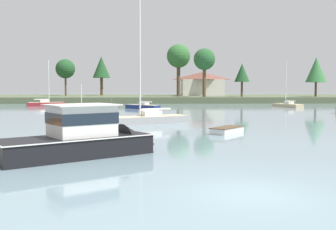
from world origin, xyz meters
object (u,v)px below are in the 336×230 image
object	(u,v)px
sailboat_navy	(143,108)
sailboat_maroon	(46,105)
dinghy_white	(227,131)
sailboat_sand	(288,106)
cruiser_black	(92,143)
sailboat_grey	(147,121)

from	to	relation	value
sailboat_navy	sailboat_maroon	bearing A→B (deg)	150.94
sailboat_navy	dinghy_white	bearing A→B (deg)	-77.83
sailboat_sand	cruiser_black	world-z (taller)	sailboat_sand
cruiser_black	dinghy_white	world-z (taller)	cruiser_black
sailboat_grey	cruiser_black	bearing A→B (deg)	-97.84
sailboat_maroon	sailboat_sand	bearing A→B (deg)	-6.66
sailboat_grey	sailboat_maroon	bearing A→B (deg)	117.94
sailboat_grey	dinghy_white	xyz separation A→B (m)	(6.25, -8.16, -0.09)
sailboat_sand	sailboat_navy	bearing A→B (deg)	-168.81
sailboat_navy	cruiser_black	distance (m)	44.19
sailboat_sand	cruiser_black	size ratio (longest dim) A/B	0.99
sailboat_navy	sailboat_grey	bearing A→B (deg)	-87.35
cruiser_black	sailboat_maroon	bearing A→B (deg)	107.37
sailboat_navy	dinghy_white	size ratio (longest dim) A/B	2.42
sailboat_grey	sailboat_maroon	distance (m)	41.44
sailboat_sand	cruiser_black	bearing A→B (deg)	-118.39
cruiser_black	dinghy_white	distance (m)	12.89
sailboat_maroon	sailboat_navy	bearing A→B (deg)	-29.06
sailboat_grey	sailboat_maroon	xyz separation A→B (m)	(-19.41, 36.61, -0.05)
sailboat_sand	sailboat_navy	distance (m)	25.87
dinghy_white	sailboat_maroon	distance (m)	51.60
cruiser_black	dinghy_white	bearing A→B (deg)	47.60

